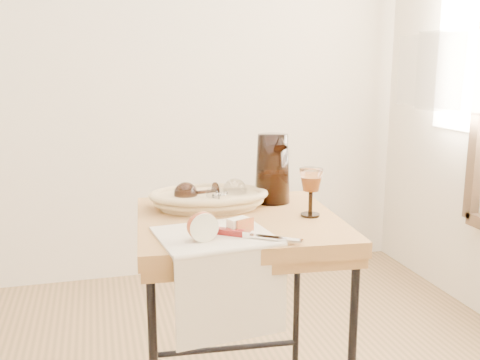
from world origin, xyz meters
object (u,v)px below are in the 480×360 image
object	(u,v)px
tea_towel	(215,236)
bread_basket	(209,200)
wine_goblet	(311,192)
apple_half	(202,226)
pitcher	(272,168)
table_knife	(251,234)
goblet_lying_b	(225,193)
side_table	(238,333)
goblet_lying_a	(199,192)

from	to	relation	value
tea_towel	bread_basket	distance (m)	0.30
wine_goblet	apple_half	size ratio (longest dim) A/B	1.83
bread_basket	pitcher	distance (m)	0.24
table_knife	goblet_lying_b	bearing A→B (deg)	123.51
tea_towel	side_table	bearing A→B (deg)	50.28
wine_goblet	table_knife	distance (m)	0.30
tea_towel	apple_half	size ratio (longest dim) A/B	3.63
tea_towel	goblet_lying_b	size ratio (longest dim) A/B	2.31
wine_goblet	apple_half	bearing A→B (deg)	-156.91
bread_basket	pitcher	bearing A→B (deg)	12.56
goblet_lying_b	wine_goblet	world-z (taller)	wine_goblet
goblet_lying_b	wine_goblet	bearing A→B (deg)	-67.69
tea_towel	apple_half	bearing A→B (deg)	-147.17
bread_basket	wine_goblet	world-z (taller)	wine_goblet
wine_goblet	apple_half	distance (m)	0.40
tea_towel	goblet_lying_b	bearing A→B (deg)	64.12
goblet_lying_a	pitcher	bearing A→B (deg)	170.66
goblet_lying_a	wine_goblet	world-z (taller)	wine_goblet
wine_goblet	apple_half	world-z (taller)	wine_goblet
side_table	wine_goblet	xyz separation A→B (m)	(0.22, -0.05, 0.46)
wine_goblet	goblet_lying_a	bearing A→B (deg)	148.50
bread_basket	goblet_lying_b	xyz separation A→B (m)	(0.05, -0.02, 0.03)
pitcher	apple_half	world-z (taller)	pitcher
side_table	goblet_lying_b	distance (m)	0.45
wine_goblet	table_knife	size ratio (longest dim) A/B	0.59
goblet_lying_a	side_table	bearing A→B (deg)	112.33
side_table	apple_half	bearing A→B (deg)	-126.74
goblet_lying_a	table_knife	world-z (taller)	goblet_lying_a
apple_half	bread_basket	bearing A→B (deg)	68.68
side_table	goblet_lying_b	xyz separation A→B (m)	(-0.01, 0.11, 0.44)
side_table	table_knife	world-z (taller)	table_knife
goblet_lying_a	apple_half	size ratio (longest dim) A/B	1.51
tea_towel	table_knife	bearing A→B (deg)	-34.93
goblet_lying_b	pitcher	distance (m)	0.19
tea_towel	goblet_lying_a	size ratio (longest dim) A/B	2.40
bread_basket	apple_half	size ratio (longest dim) A/B	4.13
goblet_lying_a	bread_basket	bearing A→B (deg)	142.20
bread_basket	apple_half	distance (m)	0.35
goblet_lying_b	apple_half	distance (m)	0.34
side_table	bread_basket	distance (m)	0.44
side_table	table_knife	bearing A→B (deg)	-96.19
bread_basket	apple_half	xyz separation A→B (m)	(-0.09, -0.33, 0.02)
bread_basket	side_table	bearing A→B (deg)	-56.65
apple_half	side_table	bearing A→B (deg)	46.83
bread_basket	goblet_lying_a	size ratio (longest dim) A/B	2.74
goblet_lying_a	table_knife	bearing A→B (deg)	89.88
goblet_lying_b	pitcher	size ratio (longest dim) A/B	0.48
wine_goblet	bread_basket	bearing A→B (deg)	147.99
goblet_lying_a	pitcher	distance (m)	0.26
tea_towel	goblet_lying_a	distance (m)	0.32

